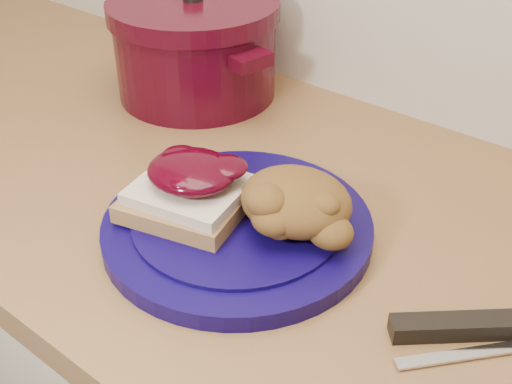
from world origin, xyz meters
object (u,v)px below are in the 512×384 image
Objects in this scene: chef_knife at (506,324)px; pepper_grinder at (240,54)px; plate at (237,227)px; dutch_oven at (196,48)px; butter_knife at (481,352)px.

chef_knife is 0.56m from pepper_grinder.
plate is 0.37m from dutch_oven.
butter_knife is at bearing 0.62° from plate.
butter_knife is at bearing -140.48° from chef_knife.
pepper_grinder is at bearing 102.34° from butter_knife.
dutch_oven is at bearing -144.45° from pepper_grinder.
plate is 0.97× the size of dutch_oven.
pepper_grinder reaches higher than butter_knife.
dutch_oven reaches higher than pepper_grinder.
chef_knife is (0.28, 0.04, -0.00)m from plate.
pepper_grinder is at bearing 35.55° from dutch_oven.
dutch_oven is at bearing 119.45° from chef_knife.
pepper_grinder is (-0.50, 0.27, 0.06)m from butter_knife.
plate reaches higher than butter_knife.
butter_knife is 1.24× the size of pepper_grinder.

